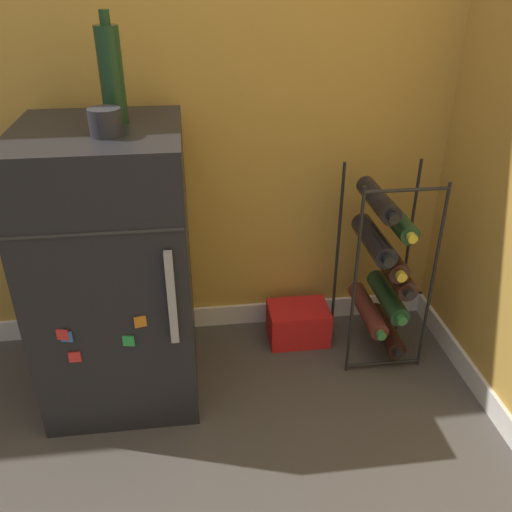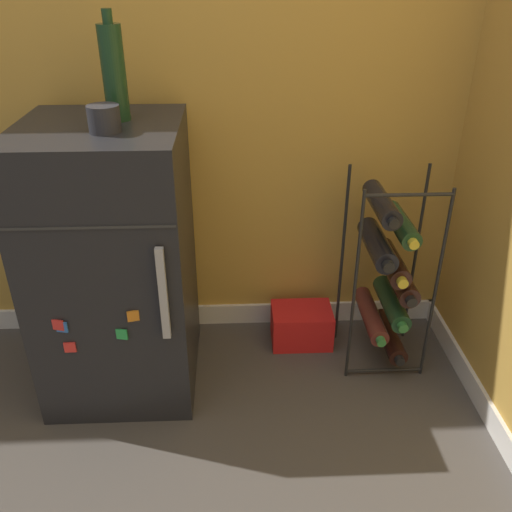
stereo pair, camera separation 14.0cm
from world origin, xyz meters
TOP-DOWN VIEW (x-y plane):
  - ground_plane at (0.00, 0.00)m, footprint 14.00×14.00m
  - wall_back at (0.00, 0.75)m, footprint 6.56×0.07m
  - mini_fridge at (-0.49, 0.40)m, footprint 0.50×0.56m
  - wine_rack at (0.49, 0.46)m, footprint 0.30×0.33m
  - soda_box at (0.19, 0.57)m, footprint 0.24×0.17m
  - fridge_top_cup at (-0.44, 0.32)m, footprint 0.09×0.09m
  - fridge_top_bottle at (-0.43, 0.45)m, footprint 0.07×0.07m

SIDE VIEW (x-z plane):
  - ground_plane at x=0.00m, z-range 0.00..0.00m
  - soda_box at x=0.19m, z-range 0.00..0.15m
  - wine_rack at x=0.49m, z-range 0.00..0.76m
  - mini_fridge at x=-0.49m, z-range 0.00..0.96m
  - fridge_top_cup at x=-0.44m, z-range 0.96..1.04m
  - fridge_top_bottle at x=-0.43m, z-range 0.94..1.26m
  - wall_back at x=0.00m, z-range -0.01..2.49m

